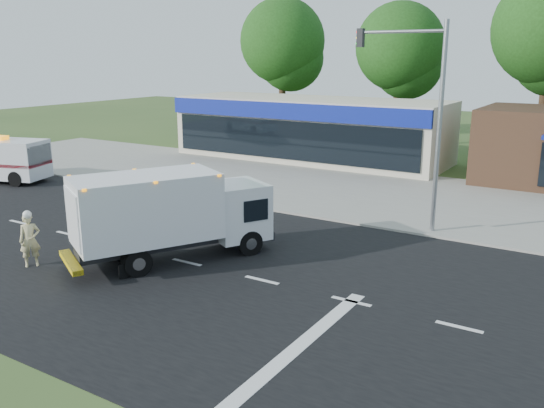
# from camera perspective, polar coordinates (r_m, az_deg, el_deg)

# --- Properties ---
(ground) EXTENTS (120.00, 120.00, 0.00)m
(ground) POSITION_cam_1_polar(r_m,az_deg,el_deg) (17.92, -0.99, -7.59)
(ground) COLOR #385123
(ground) RESTS_ON ground
(road_asphalt) EXTENTS (60.00, 14.00, 0.02)m
(road_asphalt) POSITION_cam_1_polar(r_m,az_deg,el_deg) (17.91, -0.99, -7.58)
(road_asphalt) COLOR black
(road_asphalt) RESTS_ON ground
(sidewalk) EXTENTS (60.00, 2.40, 0.12)m
(sidewalk) POSITION_cam_1_polar(r_m,az_deg,el_deg) (24.82, 9.31, -1.29)
(sidewalk) COLOR gray
(sidewalk) RESTS_ON ground
(parking_apron) EXTENTS (60.00, 9.00, 0.02)m
(parking_apron) POSITION_cam_1_polar(r_m,az_deg,el_deg) (30.12, 13.58, 1.20)
(parking_apron) COLOR gray
(parking_apron) RESTS_ON ground
(lane_markings) EXTENTS (55.20, 7.00, 0.01)m
(lane_markings) POSITION_cam_1_polar(r_m,az_deg,el_deg) (16.20, 0.46, -10.01)
(lane_markings) COLOR silver
(lane_markings) RESTS_ON road_asphalt
(ems_box_truck) EXTENTS (5.13, 7.01, 3.03)m
(ems_box_truck) POSITION_cam_1_polar(r_m,az_deg,el_deg) (19.42, -10.21, -0.62)
(ems_box_truck) COLOR black
(ems_box_truck) RESTS_ON ground
(emergency_worker) EXTENTS (0.72, 0.78, 1.90)m
(emergency_worker) POSITION_cam_1_polar(r_m,az_deg,el_deg) (20.38, -22.87, -3.23)
(emergency_worker) COLOR tan
(emergency_worker) RESTS_ON ground
(ambulance_van) EXTENTS (5.72, 3.55, 2.52)m
(ambulance_van) POSITION_cam_1_polar(r_m,az_deg,el_deg) (34.82, -25.33, 4.09)
(ambulance_van) COLOR white
(ambulance_van) RESTS_ON ground
(retail_strip_mall) EXTENTS (18.00, 6.20, 4.00)m
(retail_strip_mall) POSITION_cam_1_polar(r_m,az_deg,el_deg) (38.65, 3.81, 7.47)
(retail_strip_mall) COLOR beige
(retail_strip_mall) RESTS_ON ground
(traffic_signal_pole) EXTENTS (3.51, 0.25, 8.00)m
(traffic_signal_pole) POSITION_cam_1_polar(r_m,az_deg,el_deg) (22.62, 14.79, 9.44)
(traffic_signal_pole) COLOR gray
(traffic_signal_pole) RESTS_ON ground
(background_trees) EXTENTS (36.77, 7.39, 12.10)m
(background_trees) POSITION_cam_1_polar(r_m,az_deg,el_deg) (43.25, 19.28, 14.59)
(background_trees) COLOR #332114
(background_trees) RESTS_ON ground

